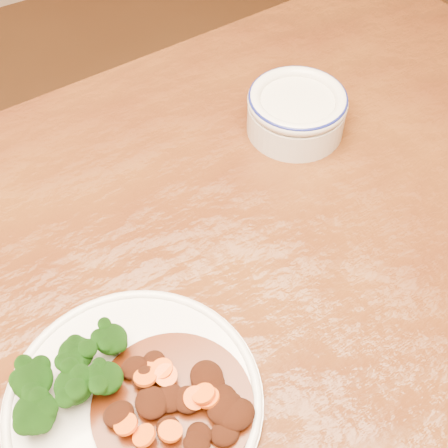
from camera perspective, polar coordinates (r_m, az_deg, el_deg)
dining_table at (r=0.77m, az=-5.66°, el=-12.80°), size 1.56×1.00×0.75m
dinner_plate at (r=0.66m, az=-8.27°, el=-15.79°), size 0.26×0.26×0.02m
broccoli_florets at (r=0.65m, az=-14.61°, el=-13.94°), size 0.13×0.08×0.05m
mince_stew at (r=0.64m, az=-3.64°, el=-15.98°), size 0.16×0.16×0.03m
dip_bowl at (r=0.89m, az=6.65°, el=10.27°), size 0.14×0.14×0.06m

